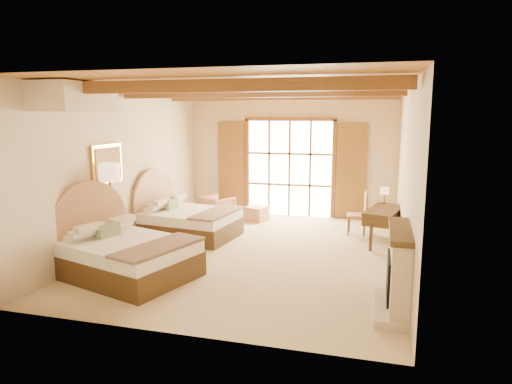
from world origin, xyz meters
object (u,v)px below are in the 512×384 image
(nightstand, at_px, (117,239))
(desk, at_px, (384,225))
(armchair, at_px, (217,209))
(bed_far, at_px, (184,219))
(bed_near, at_px, (121,252))

(nightstand, relative_size, desk, 0.45)
(nightstand, xyz_separation_m, armchair, (0.86, 3.21, -0.01))
(bed_far, relative_size, armchair, 3.00)
(bed_near, distance_m, armchair, 4.15)
(nightstand, xyz_separation_m, desk, (4.91, 2.26, 0.06))
(nightstand, bearing_deg, armchair, 55.43)
(armchair, distance_m, desk, 4.17)
(bed_far, height_order, desk, bed_far)
(bed_near, bearing_deg, bed_far, 107.60)
(armchair, relative_size, desk, 0.48)
(bed_far, xyz_separation_m, desk, (4.27, 0.62, 0.00))
(armchair, bearing_deg, nightstand, 100.67)
(bed_near, bearing_deg, nightstand, 142.40)
(armchair, height_order, desk, desk)
(desk, bearing_deg, bed_near, -129.19)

